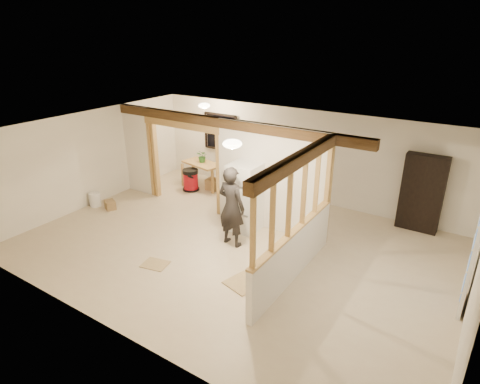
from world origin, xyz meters
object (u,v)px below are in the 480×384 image
Objects in this scene: work_table at (203,175)px; shop_vac at (191,180)px; woman at (232,207)px; refrigerator at (245,197)px; bookshelf at (422,193)px.

work_table is 1.87× the size of shop_vac.
refrigerator is at bearing -75.84° from woman.
bookshelf is (3.29, 2.97, 0.02)m from woman.
work_table is 0.66× the size of bookshelf.
refrigerator is 2.96m from shop_vac.
refrigerator is at bearing -24.72° from shop_vac.
refrigerator is at bearing -20.69° from work_table.
shop_vac is 0.35× the size of bookshelf.
refrigerator is 2.51× the size of shop_vac.
woman reaches higher than shop_vac.
woman is at bearing -35.39° from shop_vac.
woman is at bearing -29.85° from work_table.
refrigerator is 0.90× the size of woman.
work_table is at bearing -37.67° from woman.
work_table is at bearing 70.76° from shop_vac.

